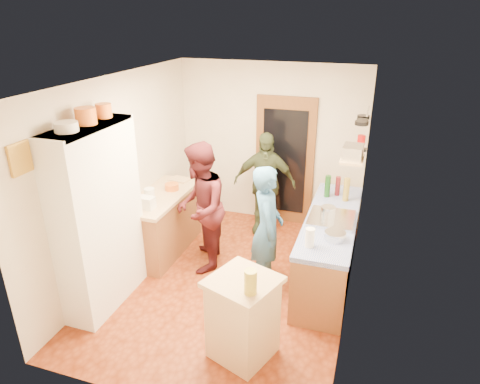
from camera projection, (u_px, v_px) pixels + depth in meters
The scene contains 44 objects.
floor at pixel (230, 282), 5.66m from camera, with size 3.00×4.00×0.02m, color brown.
ceiling at pixel (228, 80), 4.63m from camera, with size 3.00×4.00×0.02m, color silver.
wall_back at pixel (271, 145), 6.90m from camera, with size 3.00×0.02×2.60m, color beige.
wall_front at pixel (144, 285), 3.39m from camera, with size 3.00×0.02×2.60m, color beige.
wall_left at pixel (120, 177), 5.58m from camera, with size 0.02×4.00×2.60m, color beige.
wall_right at pixel (358, 207), 4.71m from camera, with size 0.02×4.00×2.60m, color beige.
door_frame at pixel (285, 162), 6.89m from camera, with size 0.95×0.06×2.10m, color brown.
door_glass at pixel (284, 162), 6.86m from camera, with size 0.70×0.02×1.70m, color black.
hutch_body at pixel (99, 219), 4.90m from camera, with size 0.40×1.20×2.20m, color white.
hutch_top_shelf at pixel (86, 127), 4.47m from camera, with size 0.40×1.14×0.04m, color white.
plate_stack at pixel (66, 127), 4.19m from camera, with size 0.23×0.23×0.10m, color white.
orange_pot_a at pixel (86, 116), 4.45m from camera, with size 0.22×0.22×0.17m, color orange.
orange_pot_b at pixel (104, 111), 4.73m from camera, with size 0.17×0.17×0.16m, color orange.
left_counter_base at pixel (162, 224), 6.23m from camera, with size 0.60×1.40×0.85m, color brown.
left_counter_top at pixel (160, 196), 6.05m from camera, with size 0.64×1.44×0.05m, color tan.
toaster at pixel (146, 203), 5.59m from camera, with size 0.21×0.14×0.16m, color white.
kettle at pixel (150, 194), 5.85m from camera, with size 0.15×0.15×0.16m, color white.
orange_bowl at pixel (172, 187), 6.19m from camera, with size 0.20×0.20×0.09m, color orange.
chopping_board at pixel (180, 179), 6.55m from camera, with size 0.30×0.22×0.03m, color tan.
right_counter_base at pixel (329, 250), 5.58m from camera, with size 0.60×2.20×0.84m, color brown.
right_counter_top at pixel (332, 219), 5.41m from camera, with size 0.62×2.22×0.06m, color #152AA4.
hob at pixel (331, 218), 5.31m from camera, with size 0.55×0.58×0.04m, color silver.
pot_on_hob at pixel (328, 211), 5.32m from camera, with size 0.18×0.18×0.12m, color silver.
bottle_a at pixel (328, 186), 5.92m from camera, with size 0.08×0.08×0.31m, color #143F14.
bottle_b at pixel (338, 186), 5.97m from camera, with size 0.07×0.07×0.27m, color #591419.
bottle_c at pixel (346, 190), 5.79m from camera, with size 0.08×0.08×0.33m, color olive.
paper_towel at pixel (310, 238), 4.68m from camera, with size 0.10×0.10×0.22m, color white.
mixing_bowl at pixel (335, 236), 4.85m from camera, with size 0.24×0.24×0.09m, color silver.
island_base at pixel (243, 320), 4.31m from camera, with size 0.55×0.55×0.86m, color tan.
island_top at pixel (243, 282), 4.13m from camera, with size 0.62×0.62×0.05m, color tan.
cutting_board at pixel (242, 277), 4.19m from camera, with size 0.35×0.28×0.02m, color white.
oil_jar at pixel (251, 282), 3.88m from camera, with size 0.12×0.12×0.24m, color #AD9E2D.
pan_rail at pixel (368, 111), 5.76m from camera, with size 0.02×0.02×0.65m, color silver.
pan_hang_a at pixel (362, 123), 5.68m from camera, with size 0.18×0.18×0.05m, color black.
pan_hang_b at pixel (362, 121), 5.86m from camera, with size 0.16×0.16×0.05m, color black.
pan_hang_c at pixel (363, 117), 6.03m from camera, with size 0.17×0.17×0.05m, color black.
wall_shelf at pixel (352, 159), 4.99m from camera, with size 0.26×0.42×0.03m, color tan.
radio at pixel (353, 152), 4.95m from camera, with size 0.22×0.30×0.15m, color silver.
ext_bracket at pixel (364, 150), 6.15m from camera, with size 0.06×0.10×0.04m, color black.
fire_extinguisher at pixel (361, 146), 6.15m from camera, with size 0.11×0.11×0.32m, color red.
picture_frame at pixel (20, 159), 3.92m from camera, with size 0.03×0.25×0.30m, color gold.
person_hob at pixel (270, 230), 5.24m from camera, with size 0.60×0.39×1.64m, color #316092.
person_left at pixel (203, 207), 5.70m from camera, with size 0.86×0.67×1.78m, color #431419.
person_back at pixel (265, 184), 6.64m from camera, with size 0.96×0.40×1.64m, color #333C25.
Camera 1 is at (1.60, -4.46, 3.31)m, focal length 32.00 mm.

